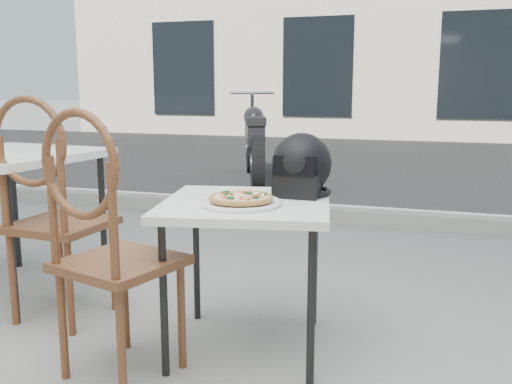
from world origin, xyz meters
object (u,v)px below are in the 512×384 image
(pizza, at_px, (241,198))
(helmet, at_px, (301,168))
(cafe_table_side, at_px, (8,165))
(plate, at_px, (241,203))
(motorcycle, at_px, (254,143))
(cafe_chair_side, at_px, (49,200))
(cafe_table_main, at_px, (246,215))
(cafe_chair_main, at_px, (104,234))

(pizza, bearing_deg, helmet, 59.37)
(pizza, bearing_deg, cafe_table_side, 166.20)
(plate, height_order, motorcycle, motorcycle)
(cafe_chair_side, xyz_separation_m, motorcycle, (-0.41, 4.43, -0.14))
(cafe_table_main, xyz_separation_m, cafe_chair_side, (-1.00, -0.03, 0.01))
(cafe_chair_main, bearing_deg, motorcycle, -62.73)
(pizza, distance_m, cafe_chair_main, 0.57)
(pizza, relative_size, cafe_chair_main, 0.27)
(pizza, xyz_separation_m, motorcycle, (-1.41, 4.49, -0.22))
(cafe_table_side, relative_size, motorcycle, 0.44)
(plate, distance_m, cafe_chair_side, 1.01)
(cafe_table_side, xyz_separation_m, motorcycle, (0.09, 4.12, -0.25))
(helmet, bearing_deg, pizza, -119.41)
(cafe_table_main, distance_m, motorcycle, 4.61)
(helmet, relative_size, motorcycle, 0.14)
(pizza, relative_size, motorcycle, 0.14)
(cafe_table_side, height_order, cafe_chair_side, cafe_chair_side)
(pizza, height_order, cafe_chair_main, cafe_chair_main)
(helmet, xyz_separation_m, cafe_chair_main, (-0.61, -0.66, -0.20))
(plate, distance_m, pizza, 0.02)
(cafe_table_main, bearing_deg, helmet, 48.31)
(cafe_chair_main, height_order, motorcycle, motorcycle)
(cafe_table_main, height_order, motorcycle, motorcycle)
(pizza, distance_m, motorcycle, 4.71)
(cafe_table_side, bearing_deg, pizza, -13.80)
(plate, distance_m, motorcycle, 4.71)
(cafe_table_main, distance_m, pizza, 0.13)
(cafe_table_main, bearing_deg, pizza, -84.74)
(pizza, height_order, helmet, helmet)
(cafe_chair_main, distance_m, cafe_table_side, 1.30)
(cafe_table_main, distance_m, cafe_chair_side, 1.00)
(pizza, distance_m, helmet, 0.37)
(pizza, bearing_deg, cafe_table_main, 95.26)
(cafe_table_main, distance_m, plate, 0.12)
(plate, xyz_separation_m, cafe_chair_side, (-1.01, 0.06, -0.06))
(cafe_table_main, distance_m, cafe_table_side, 1.52)
(cafe_chair_main, height_order, cafe_table_side, cafe_chair_main)
(cafe_chair_side, height_order, motorcycle, cafe_chair_side)
(pizza, height_order, cafe_table_side, cafe_table_side)
(helmet, distance_m, cafe_chair_main, 0.92)
(plate, height_order, cafe_table_side, cafe_table_side)
(motorcycle, bearing_deg, cafe_table_side, -112.03)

